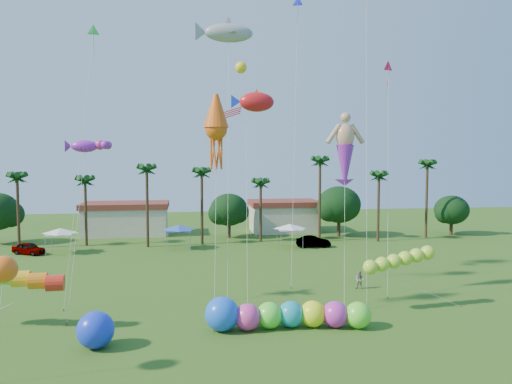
{
  "coord_description": "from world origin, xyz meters",
  "views": [
    {
      "loc": [
        -5.04,
        -25.86,
        11.53
      ],
      "look_at": [
        0.0,
        10.0,
        9.0
      ],
      "focal_mm": 35.0,
      "sensor_mm": 36.0,
      "label": 1
    }
  ],
  "objects": [
    {
      "name": "merman_kite",
      "position": [
        7.83,
        13.47,
        11.77
      ],
      "size": [
        2.76,
        5.67,
        14.64
      ],
      "color": "tan",
      "rests_on": "ground"
    },
    {
      "name": "delta_kite_red",
      "position": [
        12.86,
        16.99,
        19.16
      ],
      "size": [
        2.35,
        5.22,
        20.14
      ],
      "color": "#ED1A4C",
      "rests_on": "ground"
    },
    {
      "name": "shark_kite",
      "position": [
        -1.09,
        20.03,
        22.75
      ],
      "size": [
        6.2,
        8.55,
        23.81
      ],
      "color": "#8F949C",
      "rests_on": "ground"
    },
    {
      "name": "delta_kite_green",
      "position": [
        -12.31,
        15.99,
        21.01
      ],
      "size": [
        2.58,
        3.87,
        22.12
      ],
      "color": "#31D254",
      "rests_on": "ground"
    },
    {
      "name": "rainbow_tube",
      "position": [
        -15.66,
        8.09,
        3.24
      ],
      "size": [
        8.64,
        2.71,
        3.78
      ],
      "color": "red",
      "rests_on": "ground"
    },
    {
      "name": "buildings_row",
      "position": [
        -3.09,
        50.0,
        2.0
      ],
      "size": [
        35.0,
        7.0,
        4.0
      ],
      "color": "beige",
      "rests_on": "ground"
    },
    {
      "name": "car_a",
      "position": [
        -23.63,
        35.89,
        0.71
      ],
      "size": [
        4.45,
        3.46,
        1.42
      ],
      "primitive_type": "imported",
      "rotation": [
        0.0,
        0.0,
        1.07
      ],
      "color": "#4C4C54",
      "rests_on": "ground"
    },
    {
      "name": "orange_ball_kite",
      "position": [
        -14.22,
        0.47,
        5.87
      ],
      "size": [
        1.68,
        1.65,
        6.57
      ],
      "color": "#FF6114",
      "rests_on": "ground"
    },
    {
      "name": "blue_ball",
      "position": [
        -10.54,
        4.61,
        1.13
      ],
      "size": [
        2.25,
        2.25,
        2.25
      ],
      "primitive_type": "sphere",
      "color": "#1A37F0",
      "rests_on": "ground"
    },
    {
      "name": "ground",
      "position": [
        0.0,
        0.0,
        0.0
      ],
      "size": [
        160.0,
        160.0,
        0.0
      ],
      "primitive_type": "plane",
      "color": "#285116",
      "rests_on": "ground"
    },
    {
      "name": "car_b",
      "position": [
        11.07,
        35.82,
        0.72
      ],
      "size": [
        4.51,
        2.02,
        1.44
      ],
      "primitive_type": "imported",
      "rotation": [
        0.0,
        0.0,
        1.45
      ],
      "color": "#4C4C54",
      "rests_on": "ground"
    },
    {
      "name": "tent_row",
      "position": [
        -6.0,
        36.33,
        2.75
      ],
      "size": [
        31.0,
        4.0,
        0.6
      ],
      "color": "white",
      "rests_on": "ground"
    },
    {
      "name": "fish_kite",
      "position": [
        0.98,
        16.52,
        16.22
      ],
      "size": [
        4.5,
        5.92,
        17.16
      ],
      "color": "red",
      "rests_on": "ground"
    },
    {
      "name": "spectator_b",
      "position": [
        9.94,
        15.43,
        0.8
      ],
      "size": [
        0.99,
        0.95,
        1.6
      ],
      "primitive_type": "imported",
      "rotation": [
        0.0,
        0.0,
        -0.64
      ],
      "color": "gray",
      "rests_on": "ground"
    },
    {
      "name": "green_worm",
      "position": [
        8.43,
        9.04,
        3.4
      ],
      "size": [
        10.52,
        2.46,
        4.06
      ],
      "color": "#ACE132",
      "rests_on": "ground"
    },
    {
      "name": "lobster_kite",
      "position": [
        -12.47,
        12.56,
        12.34
      ],
      "size": [
        3.67,
        4.66,
        13.0
      ],
      "color": "purple",
      "rests_on": "ground"
    },
    {
      "name": "delta_kite_blue",
      "position": [
        5.45,
        20.82,
        25.36
      ],
      "size": [
        2.11,
        4.92,
        26.6
      ],
      "color": "#1A29EB",
      "rests_on": "ground"
    },
    {
      "name": "tree_line",
      "position": [
        3.57,
        44.0,
        4.28
      ],
      "size": [
        69.46,
        8.91,
        11.0
      ],
      "color": "#3A2819",
      "rests_on": "ground"
    },
    {
      "name": "squid_kite",
      "position": [
        -2.9,
        9.64,
        13.52
      ],
      "size": [
        1.82,
        4.17,
        16.08
      ],
      "color": "#E45612",
      "rests_on": "ground"
    },
    {
      "name": "caterpillar_inflatable",
      "position": [
        1.26,
        6.41,
        0.96
      ],
      "size": [
        11.25,
        2.84,
        2.29
      ],
      "rotation": [
        0.0,
        0.0,
        -0.06
      ],
      "color": "#DF3A98",
      "rests_on": "ground"
    }
  ]
}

